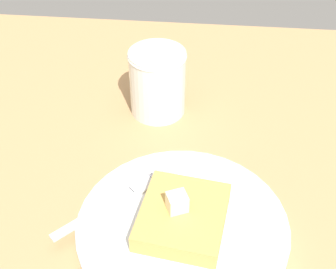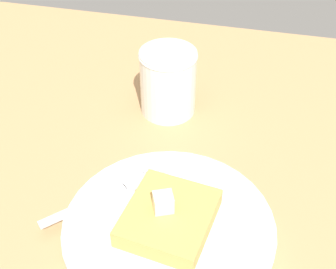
# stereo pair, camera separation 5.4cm
# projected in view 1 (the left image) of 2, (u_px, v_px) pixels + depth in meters

# --- Properties ---
(table_surface) EXTENTS (0.98, 0.98, 0.02)m
(table_surface) POSITION_uv_depth(u_px,v_px,m) (133.00, 253.00, 0.49)
(table_surface) COLOR tan
(table_surface) RESTS_ON ground
(plate) EXTENTS (0.22, 0.22, 0.02)m
(plate) POSITION_uv_depth(u_px,v_px,m) (182.00, 227.00, 0.49)
(plate) COLOR silver
(plate) RESTS_ON table_surface
(toast_slice_center) EXTENTS (0.10, 0.11, 0.02)m
(toast_slice_center) POSITION_uv_depth(u_px,v_px,m) (183.00, 217.00, 0.47)
(toast_slice_center) COLOR tan
(toast_slice_center) RESTS_ON plate
(butter_pat_primary) EXTENTS (0.02, 0.02, 0.02)m
(butter_pat_primary) POSITION_uv_depth(u_px,v_px,m) (177.00, 202.00, 0.46)
(butter_pat_primary) COLOR #F6F0CB
(butter_pat_primary) RESTS_ON toast_slice_center
(fork) EXTENTS (0.12, 0.12, 0.00)m
(fork) POSITION_uv_depth(u_px,v_px,m) (125.00, 195.00, 0.51)
(fork) COLOR silver
(fork) RESTS_ON plate
(syrup_jar) EXTENTS (0.08, 0.08, 0.09)m
(syrup_jar) POSITION_uv_depth(u_px,v_px,m) (157.00, 84.00, 0.62)
(syrup_jar) COLOR #5A2309
(syrup_jar) RESTS_ON table_surface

